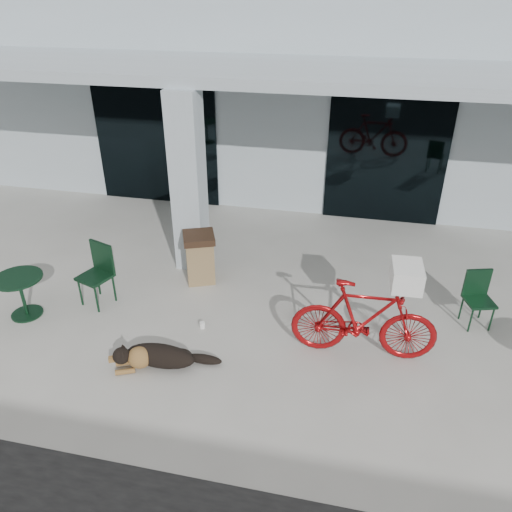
% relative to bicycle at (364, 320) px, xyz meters
% --- Properties ---
extents(ground, '(80.00, 80.00, 0.00)m').
position_rel_bicycle_xyz_m(ground, '(-1.58, -0.40, -0.59)').
color(ground, '#B1AFA7').
rests_on(ground, ground).
extents(building, '(22.00, 7.00, 4.50)m').
position_rel_bicycle_xyz_m(building, '(-1.58, 8.10, 1.66)').
color(building, '#A8B5BF').
rests_on(building, ground).
extents(storefront_glass_left, '(2.80, 0.06, 2.70)m').
position_rel_bicycle_xyz_m(storefront_glass_left, '(-4.78, 4.58, 0.76)').
color(storefront_glass_left, black).
rests_on(storefront_glass_left, ground).
extents(storefront_glass_right, '(2.40, 0.06, 2.70)m').
position_rel_bicycle_xyz_m(storefront_glass_right, '(0.22, 4.58, 0.76)').
color(storefront_glass_right, black).
rests_on(storefront_glass_right, ground).
extents(column, '(0.50, 0.50, 3.12)m').
position_rel_bicycle_xyz_m(column, '(-3.08, 1.90, 0.97)').
color(column, '#A8B5BF').
rests_on(column, ground).
extents(overhang, '(22.00, 2.80, 0.18)m').
position_rel_bicycle_xyz_m(overhang, '(-1.58, 3.20, 2.62)').
color(overhang, '#A8B5BF').
rests_on(overhang, column).
extents(bicycle, '(1.98, 0.64, 1.18)m').
position_rel_bicycle_xyz_m(bicycle, '(0.00, 0.00, 0.00)').
color(bicycle, maroon).
rests_on(bicycle, ground).
extents(laundry_basket, '(0.40, 0.52, 0.30)m').
position_rel_bicycle_xyz_m(laundry_basket, '(0.45, 0.02, 0.74)').
color(laundry_basket, white).
rests_on(laundry_basket, bicycle).
extents(dog, '(1.16, 0.78, 0.37)m').
position_rel_bicycle_xyz_m(dog, '(-2.62, -0.83, -0.41)').
color(dog, black).
rests_on(dog, ground).
extents(cup_near_dog, '(0.09, 0.09, 0.10)m').
position_rel_bicycle_xyz_m(cup_near_dog, '(-2.33, 0.09, -0.54)').
color(cup_near_dog, white).
rests_on(cup_near_dog, ground).
extents(cafe_table_near, '(0.89, 0.89, 0.68)m').
position_rel_bicycle_xyz_m(cafe_table_near, '(-5.12, -0.17, -0.25)').
color(cafe_table_near, '#12341E').
rests_on(cafe_table_near, ground).
extents(cafe_chair_near, '(0.60, 0.62, 1.01)m').
position_rel_bicycle_xyz_m(cafe_chair_near, '(-4.17, 0.36, -0.08)').
color(cafe_chair_near, '#12341E').
rests_on(cafe_chair_near, ground).
extents(cafe_chair_far_a, '(0.50, 0.53, 0.87)m').
position_rel_bicycle_xyz_m(cafe_chair_far_a, '(1.66, 1.05, -0.15)').
color(cafe_chair_far_a, '#12341E').
rests_on(cafe_chair_far_a, ground).
extents(trash_receptacle, '(0.67, 0.67, 0.88)m').
position_rel_bicycle_xyz_m(trash_receptacle, '(-2.78, 1.40, -0.15)').
color(trash_receptacle, olive).
rests_on(trash_receptacle, ground).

